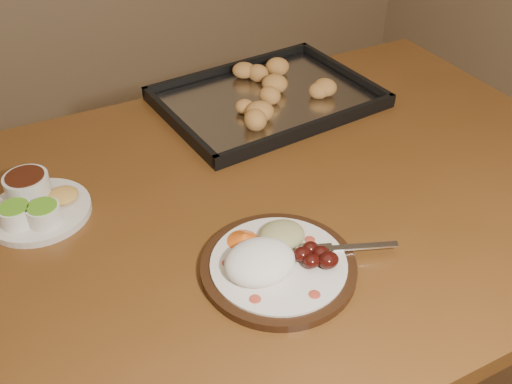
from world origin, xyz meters
TOP-DOWN VIEW (x-y plane):
  - dining_table at (0.21, 0.21)m, footprint 1.50×0.90m
  - dinner_plate at (0.21, 0.04)m, footprint 0.31×0.24m
  - condiment_saucer at (-0.10, 0.34)m, footprint 0.18×0.18m
  - baking_tray at (0.44, 0.51)m, footprint 0.49×0.39m

SIDE VIEW (x-z plane):
  - dining_table at x=0.21m, z-range 0.28..1.03m
  - baking_tray at x=0.44m, z-range 0.74..0.79m
  - dinner_plate at x=0.21m, z-range 0.74..0.80m
  - condiment_saucer at x=-0.10m, z-range 0.74..0.80m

